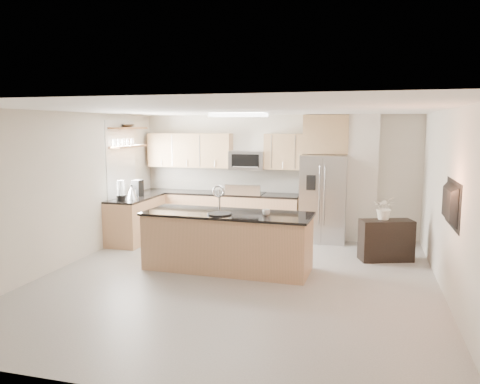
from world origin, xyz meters
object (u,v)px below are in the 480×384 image
(credenza, at_px, (386,240))
(cup, at_px, (266,212))
(blender, at_px, (121,192))
(television, at_px, (446,204))
(range, at_px, (246,214))
(coffee_maker, at_px, (137,188))
(bowl, at_px, (128,125))
(kettle, at_px, (131,192))
(platter, at_px, (219,214))
(flower_vase, at_px, (385,202))
(refrigerator, at_px, (323,198))
(island, at_px, (227,241))
(microwave, at_px, (247,160))

(credenza, height_order, cup, cup)
(blender, relative_size, television, 0.38)
(range, distance_m, coffee_maker, 2.37)
(bowl, bearing_deg, kettle, -59.25)
(platter, height_order, kettle, kettle)
(cup, relative_size, coffee_maker, 0.37)
(blender, distance_m, kettle, 0.33)
(kettle, distance_m, bowl, 1.40)
(flower_vase, distance_m, television, 2.07)
(refrigerator, xyz_separation_m, television, (1.85, -3.07, 0.46))
(cup, bearing_deg, refrigerator, 74.52)
(island, xyz_separation_m, coffee_maker, (-2.41, 1.52, 0.60))
(flower_vase, bearing_deg, credenza, -35.54)
(microwave, distance_m, cup, 2.88)
(credenza, bearing_deg, cup, -164.77)
(credenza, distance_m, television, 2.23)
(island, xyz_separation_m, cup, (0.66, -0.06, 0.52))
(platter, xyz_separation_m, blender, (-2.31, 1.00, 0.13))
(microwave, bearing_deg, island, -83.03)
(cup, bearing_deg, coffee_maker, 152.70)
(refrigerator, height_order, credenza, refrigerator)
(range, relative_size, refrigerator, 0.64)
(range, height_order, blender, blender)
(island, bearing_deg, range, 99.13)
(bowl, bearing_deg, refrigerator, 12.78)
(refrigerator, height_order, cup, refrigerator)
(credenza, bearing_deg, kettle, 162.08)
(cup, bearing_deg, blender, 164.08)
(microwave, height_order, platter, microwave)
(bowl, xyz_separation_m, television, (5.76, -2.19, -1.03))
(blender, bearing_deg, flower_vase, 5.19)
(range, height_order, platter, range)
(blender, relative_size, coffee_maker, 1.23)
(platter, bearing_deg, blender, 156.59)
(refrigerator, relative_size, television, 1.65)
(blender, bearing_deg, cup, -15.92)
(microwave, bearing_deg, range, -90.00)
(flower_vase, bearing_deg, kettle, -178.59)
(range, bearing_deg, cup, -68.70)
(blender, bearing_deg, credenza, 4.79)
(island, height_order, cup, island)
(microwave, distance_m, coffee_maker, 2.41)
(refrigerator, height_order, coffee_maker, refrigerator)
(platter, height_order, television, television)
(kettle, height_order, flower_vase, flower_vase)
(credenza, xyz_separation_m, coffee_maker, (-4.96, 0.30, 0.72))
(range, bearing_deg, television, -41.64)
(coffee_maker, bearing_deg, microwave, 26.53)
(credenza, bearing_deg, island, -173.43)
(island, xyz_separation_m, flower_vase, (2.51, 1.25, 0.56))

